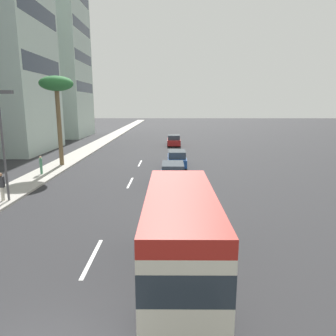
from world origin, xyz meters
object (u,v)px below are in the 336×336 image
Objects in this scene: minibus_fourth at (180,235)px; palm_tree at (56,87)px; car_lead at (174,141)px; street_lamp at (4,134)px; pedestrian_near_lamp at (41,164)px; pedestrian_mid_block at (2,185)px; car_third at (173,174)px; car_second at (177,159)px.

palm_tree is at bearing 28.76° from minibus_fourth.
car_lead is 28.84m from street_lamp.
pedestrian_mid_block is at bearing -20.57° from pedestrian_near_lamp.
pedestrian_near_lamp is 7.72m from palm_tree.
minibus_fourth is at bearing 9.72° from pedestrian_near_lamp.
car_lead is 2.39× the size of pedestrian_mid_block.
palm_tree is at bearing 149.67° from pedestrian_near_lamp.
pedestrian_near_lamp is at bearing 35.36° from minibus_fourth.
street_lamp reaches higher than car_third.
palm_tree is 1.27× the size of street_lamp.
pedestrian_near_lamp reaches higher than car_third.
car_lead is at bearing -0.39° from minibus_fourth.
street_lamp is (8.64, 10.22, 2.54)m from minibus_fourth.
car_third is 13.28m from minibus_fourth.
pedestrian_near_lamp is at bearing 8.52° from street_lamp.
street_lamp is (-26.65, 10.46, 3.52)m from car_lead.
minibus_fourth is at bearing -130.22° from street_lamp.
pedestrian_near_lamp is (-19.35, 11.55, 0.24)m from car_lead.
pedestrian_mid_block is (8.59, 10.66, -0.62)m from minibus_fourth.
pedestrian_mid_block is (-7.36, -0.65, 0.12)m from pedestrian_near_lamp.
car_lead is 0.61× the size of minibus_fourth.
pedestrian_near_lamp is 0.18× the size of palm_tree.
car_third is at bearing 0.53° from minibus_fourth.
pedestrian_near_lamp is 0.89× the size of pedestrian_mid_block.
car_third is at bearing 50.81° from pedestrian_near_lamp.
car_second is 2.99× the size of pedestrian_near_lamp.
car_third reaches higher than car_second.
pedestrian_near_lamp reaches higher than car_second.
palm_tree is (20.00, 10.98, 5.81)m from minibus_fourth.
car_second is 13.22m from palm_tree.
palm_tree reaches higher than minibus_fourth.
palm_tree is at bearing 3.83° from street_lamp.
minibus_fourth is 23.55m from palm_tree.
car_second is at bearing -179.60° from car_lead.
car_third is 2.98× the size of pedestrian_near_lamp.
car_second is 16.00m from pedestrian_mid_block.
street_lamp is at bearing 137.55° from car_second.
car_second is 12.41m from pedestrian_near_lamp.
pedestrian_mid_block is 0.26× the size of street_lamp.
palm_tree reaches higher than car_second.
pedestrian_mid_block is 13.11m from palm_tree.
minibus_fourth is 13.62m from street_lamp.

